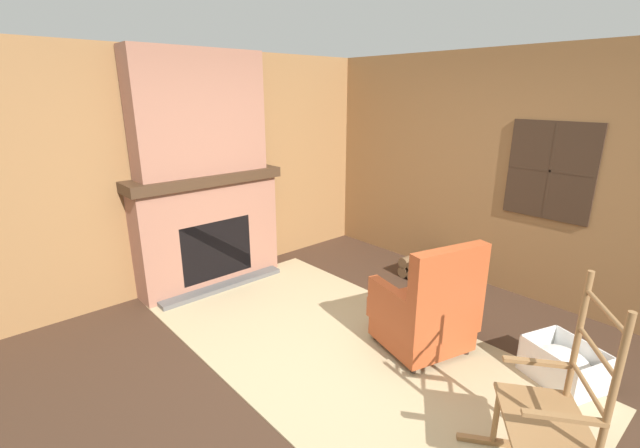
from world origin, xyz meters
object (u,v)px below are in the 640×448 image
laundry_basket (563,364)px  decorative_plate_on_mantel (203,162)px  armchair (426,313)px  firewood_stack (424,267)px  oil_lamp_vase (155,169)px  rocking_chair (551,422)px  storage_case (246,162)px

laundry_basket → decorative_plate_on_mantel: size_ratio=2.62×
armchair → firewood_stack: bearing=-39.3°
oil_lamp_vase → decorative_plate_on_mantel: size_ratio=1.25×
rocking_chair → armchair: bearing=-63.0°
armchair → laundry_basket: size_ratio=1.66×
rocking_chair → storage_case: storage_case is taller
armchair → laundry_basket: 1.07m
laundry_basket → storage_case: storage_case is taller
oil_lamp_vase → decorative_plate_on_mantel: 0.54m
laundry_basket → firewood_stack: bearing=155.8°
rocking_chair → laundry_basket: (-0.27, 1.04, -0.26)m
firewood_stack → decorative_plate_on_mantel: bearing=-130.0°
decorative_plate_on_mantel → storage_case: bearing=87.9°
firewood_stack → decorative_plate_on_mantel: 2.84m
oil_lamp_vase → decorative_plate_on_mantel: oil_lamp_vase is taller
firewood_stack → laundry_basket: bearing=-24.2°
rocking_chair → decorative_plate_on_mantel: decorative_plate_on_mantel is taller
laundry_basket → storage_case: bearing=-170.7°
oil_lamp_vase → armchair: bearing=25.5°
rocking_chair → storage_case: 3.88m
armchair → laundry_basket: armchair is taller
rocking_chair → storage_case: size_ratio=4.59×
rocking_chair → firewood_stack: (-2.13, 1.88, -0.29)m
laundry_basket → storage_case: 3.71m
laundry_basket → storage_case: (-3.47, -0.57, 1.19)m
firewood_stack → oil_lamp_vase: oil_lamp_vase is taller
firewood_stack → oil_lamp_vase: 3.21m
firewood_stack → rocking_chair: bearing=-41.4°
rocking_chair → laundry_basket: rocking_chair is taller
decorative_plate_on_mantel → armchair: bearing=14.7°
laundry_basket → oil_lamp_vase: (-3.47, -1.64, 1.24)m
rocking_chair → decorative_plate_on_mantel: 3.88m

